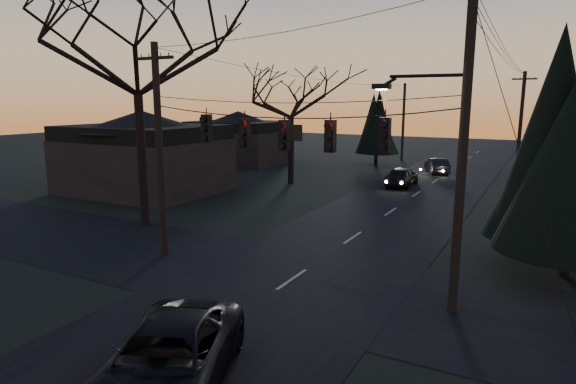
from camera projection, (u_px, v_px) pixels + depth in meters
The scene contains 15 objects.
main_road at pixel (380, 219), 25.79m from camera, with size 8.00×120.00×0.02m, color black.
cross_road at pixel (292, 279), 17.17m from camera, with size 60.00×7.00×0.02m, color black.
utility_pole_right at pixel (452, 312), 14.59m from camera, with size 5.00×0.30×10.00m, color black, non-canonical shape.
utility_pole_left at pixel (165, 254), 19.98m from camera, with size 1.80×0.30×8.50m, color black, non-canonical shape.
utility_pole_far_r at pixel (515, 179), 38.74m from camera, with size 1.80×0.30×8.50m, color black, non-canonical shape.
utility_pole_far_l at pixel (402, 160), 51.04m from camera, with size 0.30×0.30×8.00m, color black, non-canonical shape.
span_signal_assembly at pixel (286, 133), 16.30m from camera, with size 11.50×0.44×1.63m.
bare_tree_left at pixel (135, 39), 23.03m from camera, with size 9.97×9.97×13.11m.
bare_tree_dist at pixel (291, 90), 35.56m from camera, with size 6.22×6.22×10.05m.
evergreen_dist at pixel (377, 127), 46.73m from camera, with size 3.54×3.54×6.31m.
house_left_near at pixel (143, 151), 33.24m from camera, with size 10.00×8.00×5.60m.
house_left_far at pixel (239, 137), 48.49m from camera, with size 9.00×7.00×5.20m.
suv_near at pixel (167, 361), 10.41m from camera, with size 2.50×5.42×1.51m, color black.
sedan_oncoming_a at pixel (402, 176), 35.61m from camera, with size 1.73×4.29×1.46m, color black.
sedan_oncoming_b at pixel (437, 166), 41.88m from camera, with size 1.38×3.97×1.31m, color black.
Camera 1 is at (7.65, -4.36, 6.33)m, focal length 30.00 mm.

